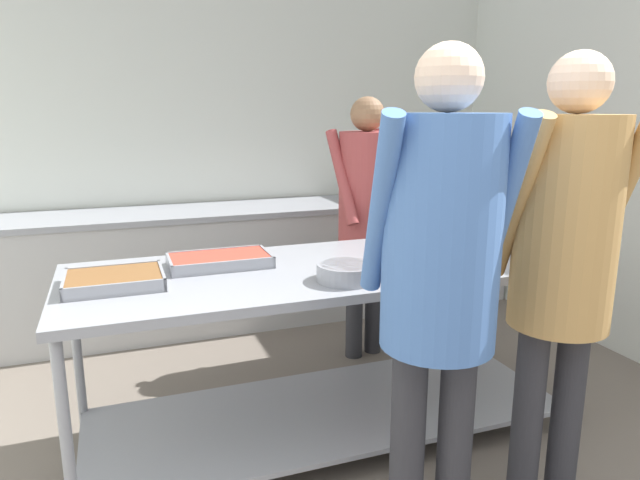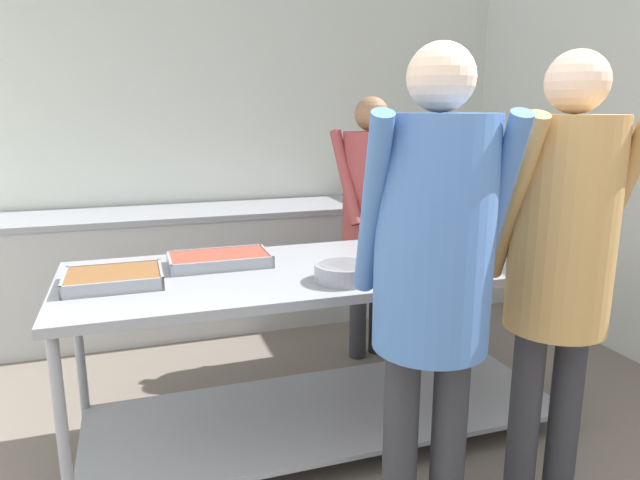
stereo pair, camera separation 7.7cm
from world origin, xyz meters
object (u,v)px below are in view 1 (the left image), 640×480
object	(u,v)px
serving_tray_greens	(444,243)
guest_serving_right	(440,263)
serving_tray_roast	(220,261)
sauce_pan	(348,271)
guest_serving_left	(564,248)
serving_tray_vegetables	(115,280)
plate_stack	(425,269)
cook_behind_counter	(366,200)
water_bottle	(451,179)
broccoli_bowl	(535,248)

from	to	relation	value
serving_tray_greens	guest_serving_right	world-z (taller)	guest_serving_right
serving_tray_roast	sauce_pan	bearing A→B (deg)	-41.63
guest_serving_left	serving_tray_vegetables	bearing A→B (deg)	150.61
plate_stack	guest_serving_right	xyz separation A→B (m)	(-0.29, -0.58, 0.21)
serving_tray_vegetables	plate_stack	size ratio (longest dim) A/B	1.56
cook_behind_counter	water_bottle	size ratio (longest dim) A/B	6.44
serving_tray_roast	cook_behind_counter	world-z (taller)	cook_behind_counter
water_bottle	guest_serving_left	bearing A→B (deg)	-115.04
sauce_pan	guest_serving_right	xyz separation A→B (m)	(0.07, -0.61, 0.19)
sauce_pan	guest_serving_left	bearing A→B (deg)	-45.72
guest_serving_right	water_bottle	bearing A→B (deg)	56.69
cook_behind_counter	guest_serving_left	bearing A→B (deg)	-89.60
serving_tray_greens	cook_behind_counter	distance (m)	0.72
serving_tray_vegetables	serving_tray_greens	world-z (taller)	same
serving_tray_greens	cook_behind_counter	bearing A→B (deg)	101.23
serving_tray_vegetables	serving_tray_roast	bearing A→B (deg)	19.11
guest_serving_left	water_bottle	xyz separation A→B (m)	(1.25, 2.67, -0.11)
plate_stack	serving_tray_roast	bearing A→B (deg)	151.50
guest_serving_left	serving_tray_roast	bearing A→B (deg)	136.04
serving_tray_roast	guest_serving_right	xyz separation A→B (m)	(0.54, -1.03, 0.21)
water_bottle	serving_tray_vegetables	bearing A→B (deg)	-146.78
serving_tray_greens	broccoli_bowl	distance (m)	0.45
serving_tray_roast	guest_serving_left	size ratio (longest dim) A/B	0.26
broccoli_bowl	water_bottle	xyz separation A→B (m)	(0.79, 2.01, 0.08)
serving_tray_vegetables	serving_tray_greens	xyz separation A→B (m)	(1.65, 0.12, -0.00)
serving_tray_greens	water_bottle	size ratio (longest dim) A/B	1.45
sauce_pan	serving_tray_greens	world-z (taller)	sauce_pan
guest_serving_right	serving_tray_vegetables	bearing A→B (deg)	139.03
sauce_pan	water_bottle	world-z (taller)	water_bottle
serving_tray_vegetables	broccoli_bowl	world-z (taller)	broccoli_bowl
serving_tray_greens	broccoli_bowl	xyz separation A→B (m)	(0.33, -0.31, 0.02)
water_bottle	serving_tray_greens	bearing A→B (deg)	-123.49
broccoli_bowl	guest_serving_left	xyz separation A→B (m)	(-0.45, -0.66, 0.19)
serving_tray_vegetables	serving_tray_roast	world-z (taller)	same
plate_stack	cook_behind_counter	bearing A→B (deg)	79.19
serving_tray_vegetables	sauce_pan	distance (m)	0.97
guest_serving_right	cook_behind_counter	xyz separation A→B (m)	(0.51, 1.68, -0.07)
guest_serving_left	plate_stack	bearing A→B (deg)	111.49
serving_tray_greens	guest_serving_left	world-z (taller)	guest_serving_left
serving_tray_vegetables	cook_behind_counter	distance (m)	1.72
guest_serving_left	water_bottle	distance (m)	2.95
serving_tray_roast	plate_stack	bearing A→B (deg)	-28.50
plate_stack	cook_behind_counter	world-z (taller)	cook_behind_counter
serving_tray_greens	guest_serving_left	xyz separation A→B (m)	(-0.13, -0.98, 0.21)
serving_tray_roast	broccoli_bowl	world-z (taller)	broccoli_bowl
serving_tray_roast	plate_stack	size ratio (longest dim) A/B	1.86
guest_serving_right	guest_serving_left	bearing A→B (deg)	1.65
broccoli_bowl	guest_serving_left	size ratio (longest dim) A/B	0.12
water_bottle	broccoli_bowl	bearing A→B (deg)	-111.54
cook_behind_counter	water_bottle	xyz separation A→B (m)	(1.26, 1.00, -0.03)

